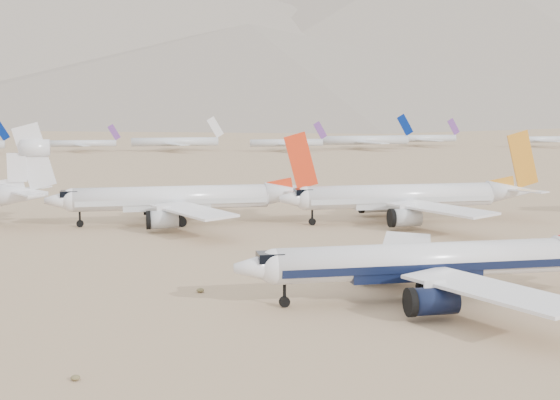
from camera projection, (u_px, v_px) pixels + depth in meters
name	position (u px, v px, depth m)	size (l,w,h in m)	color
ground	(473.00, 309.00, 90.81)	(7000.00, 7000.00, 0.00)	#7B6247
main_airliner	(439.00, 261.00, 94.95)	(48.59, 47.46, 17.15)	white
row2_gold_tail	(411.00, 197.00, 155.73)	(51.44, 50.31, 18.32)	white
row2_orange_tail	(183.00, 199.00, 153.29)	(50.68, 49.57, 18.08)	white
distant_storage_row	(283.00, 141.00, 390.86)	(616.69, 65.38, 15.40)	silver
mountain_range	(172.00, 24.00, 1683.41)	(7354.00, 3024.00, 470.00)	slate
foothills	(480.00, 74.00, 1255.01)	(4637.50, 1395.00, 155.00)	slate
desert_scrub	(489.00, 399.00, 62.85)	(247.37, 121.67, 0.63)	brown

